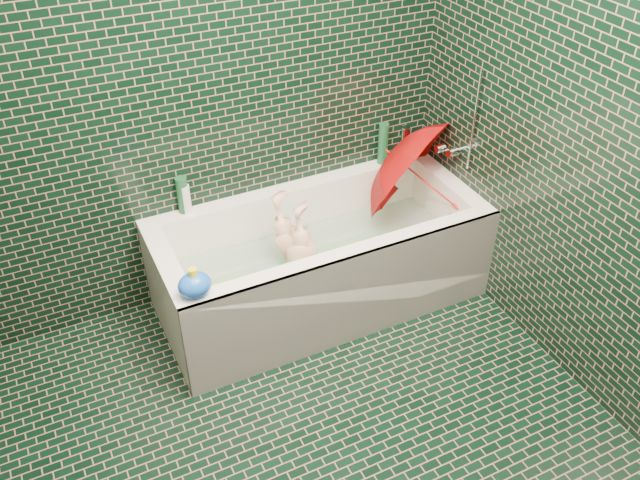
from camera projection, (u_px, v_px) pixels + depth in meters
name	position (u px, v px, depth m)	size (l,w,h in m)	color
floor	(330.00, 473.00, 2.87)	(2.80, 2.80, 0.00)	black
wall_back	(197.00, 75.00, 3.13)	(2.80, 2.80, 0.00)	black
wall_right	(638.00, 148.00, 2.57)	(2.80, 2.80, 0.00)	black
bathtub	(321.00, 270.00, 3.62)	(1.70, 0.75, 0.55)	white
bath_mat	(320.00, 276.00, 3.67)	(1.35, 0.47, 0.01)	#3ED62A
water	(320.00, 255.00, 3.58)	(1.48, 0.53, 0.00)	silver
faucet	(458.00, 144.00, 3.58)	(0.18, 0.19, 0.55)	silver
child	(301.00, 262.00, 3.52)	(0.30, 0.19, 0.81)	#E0AB8C
umbrella	(425.00, 181.00, 3.65)	(0.63, 0.63, 0.55)	red
soap_bottle_a	(418.00, 153.00, 3.95)	(0.09, 0.09, 0.24)	white
soap_bottle_b	(403.00, 157.00, 3.92)	(0.08, 0.08, 0.18)	#3A1C6C
soap_bottle_c	(417.00, 156.00, 3.92)	(0.13, 0.13, 0.16)	#154A29
bottle_right_tall	(383.00, 144.00, 3.80)	(0.06, 0.06, 0.24)	#154A29
bottle_right_pump	(405.00, 142.00, 3.87)	(0.05, 0.05, 0.19)	silver
bottle_left_tall	(183.00, 195.00, 3.41)	(0.06, 0.06, 0.20)	#154A29
bottle_left_short	(186.00, 199.00, 3.42)	(0.05, 0.05, 0.16)	white
rubber_duck	(395.00, 155.00, 3.86)	(0.10, 0.07, 0.08)	yellow
bath_toy	(195.00, 285.00, 2.91)	(0.18, 0.17, 0.15)	blue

